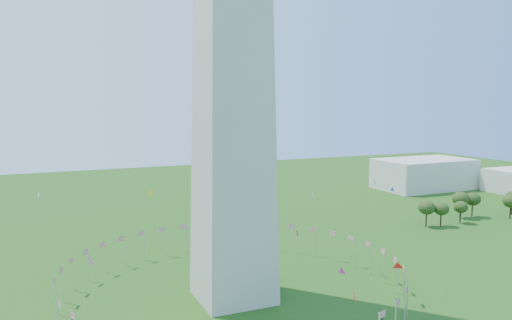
{
  "coord_description": "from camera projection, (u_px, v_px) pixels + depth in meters",
  "views": [
    {
      "loc": [
        -41.83,
        -57.65,
        47.09
      ],
      "look_at": [
        -0.73,
        35.0,
        35.15
      ],
      "focal_mm": 35.0,
      "sensor_mm": 36.0,
      "label": 1
    }
  ],
  "objects": [
    {
      "name": "flag_ring",
      "position": [
        233.0,
        280.0,
        119.56
      ],
      "size": [
        80.24,
        80.24,
        9.0
      ],
      "color": "silver",
      "rests_on": "ground"
    },
    {
      "name": "gov_building_east_a",
      "position": [
        424.0,
        174.0,
        270.34
      ],
      "size": [
        50.0,
        30.0,
        16.0
      ],
      "primitive_type": "cube",
      "color": "beige",
      "rests_on": "ground"
    },
    {
      "name": "kites_aloft",
      "position": [
        357.0,
        243.0,
        99.1
      ],
      "size": [
        98.87,
        60.91,
        29.45
      ],
      "color": "red",
      "rests_on": "ground"
    },
    {
      "name": "tree_line_east",
      "position": [
        470.0,
        208.0,
        198.06
      ],
      "size": [
        53.39,
        15.99,
        10.62
      ],
      "color": "#334F1A",
      "rests_on": "ground"
    }
  ]
}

